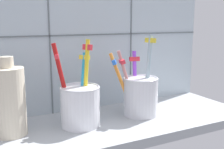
% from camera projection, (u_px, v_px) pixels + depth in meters
% --- Properties ---
extents(counter_slab, '(0.64, 0.22, 0.02)m').
position_uv_depth(counter_slab, '(114.00, 125.00, 0.61)').
color(counter_slab, '#9EA3A8').
rests_on(counter_slab, ground).
extents(tile_wall_back, '(0.64, 0.02, 0.45)m').
position_uv_depth(tile_wall_back, '(91.00, 26.00, 0.68)').
color(tile_wall_back, '#B2C1CC').
rests_on(tile_wall_back, ground).
extents(toothbrush_cup_left, '(0.09, 0.08, 0.18)m').
position_uv_depth(toothbrush_cup_left, '(80.00, 104.00, 0.58)').
color(toothbrush_cup_left, white).
rests_on(toothbrush_cup_left, counter_slab).
extents(toothbrush_cup_right, '(0.11, 0.09, 0.19)m').
position_uv_depth(toothbrush_cup_right, '(140.00, 94.00, 0.64)').
color(toothbrush_cup_right, silver).
rests_on(toothbrush_cup_right, counter_slab).
extents(ceramic_vase, '(0.06, 0.06, 0.15)m').
position_uv_depth(ceramic_vase, '(9.00, 101.00, 0.52)').
color(ceramic_vase, beige).
rests_on(ceramic_vase, counter_slab).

